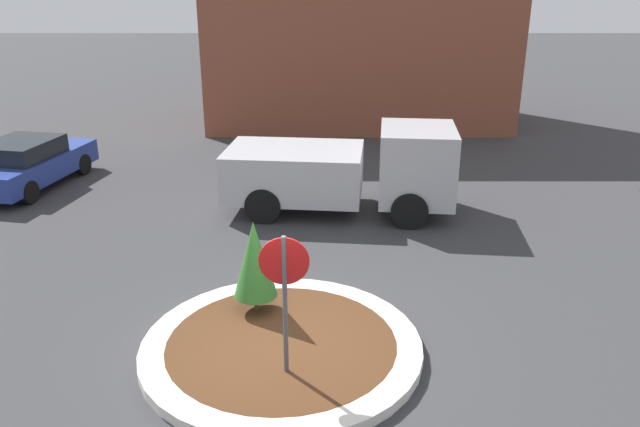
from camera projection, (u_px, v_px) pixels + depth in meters
ground_plane at (282, 351)px, 10.02m from camera, size 120.00×120.00×0.00m
traffic_island at (282, 347)px, 9.99m from camera, size 4.49×4.49×0.18m
stop_sign at (285, 283)px, 8.72m from camera, size 0.71×0.07×2.34m
island_shrub at (255, 259)px, 10.57m from camera, size 0.75×0.75×1.65m
utility_truck at (347, 169)px, 15.67m from camera, size 5.88×2.85×2.20m
storefront_building at (359, 24)px, 24.72m from camera, size 11.65×6.07×7.71m
parked_sedan_blue at (28, 163)px, 17.62m from camera, size 2.64×4.56×1.39m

